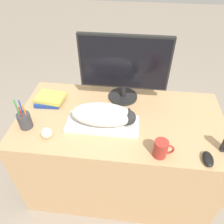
% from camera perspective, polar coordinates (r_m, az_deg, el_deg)
% --- Properties ---
extents(ground_plane, '(12.00, 12.00, 0.00)m').
position_cam_1_polar(ground_plane, '(1.88, 0.44, -26.36)').
color(ground_plane, gray).
extents(desk, '(1.37, 0.70, 0.75)m').
position_cam_1_polar(desk, '(1.72, 1.82, -10.77)').
color(desk, tan).
rests_on(desk, ground_plane).
extents(keyboard, '(0.46, 0.19, 0.02)m').
position_cam_1_polar(keyboard, '(1.39, -2.48, -3.15)').
color(keyboard, silver).
rests_on(keyboard, desk).
extents(cat, '(0.40, 0.17, 0.14)m').
position_cam_1_polar(cat, '(1.33, -1.97, -0.75)').
color(cat, white).
rests_on(cat, keyboard).
extents(monitor, '(0.60, 0.21, 0.47)m').
position_cam_1_polar(monitor, '(1.47, 3.08, 11.95)').
color(monitor, black).
rests_on(monitor, desk).
extents(computer_mouse, '(0.06, 0.11, 0.03)m').
position_cam_1_polar(computer_mouse, '(1.31, 23.78, -11.14)').
color(computer_mouse, black).
rests_on(computer_mouse, desk).
extents(coffee_mug, '(0.11, 0.08, 0.11)m').
position_cam_1_polar(coffee_mug, '(1.23, 12.71, -9.34)').
color(coffee_mug, '#9E2D23').
rests_on(coffee_mug, desk).
extents(pen_cup, '(0.08, 0.08, 0.22)m').
position_cam_1_polar(pen_cup, '(1.45, -21.86, -1.98)').
color(pen_cup, '#38383D').
rests_on(pen_cup, desk).
extents(baseball, '(0.07, 0.07, 0.07)m').
position_cam_1_polar(baseball, '(1.36, -16.73, -5.24)').
color(baseball, beige).
rests_on(baseball, desk).
extents(book_stack, '(0.21, 0.17, 0.05)m').
position_cam_1_polar(book_stack, '(1.62, -15.95, 3.28)').
color(book_stack, navy).
rests_on(book_stack, desk).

